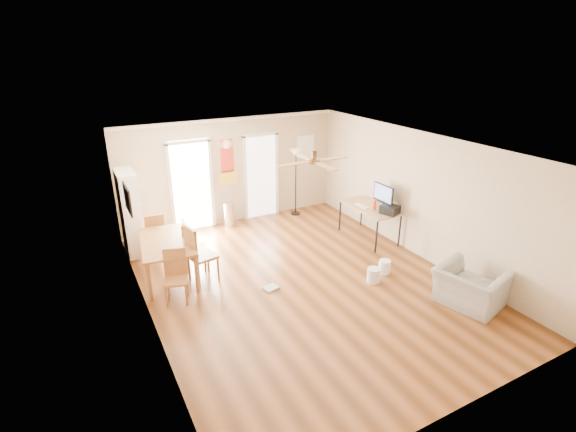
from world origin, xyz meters
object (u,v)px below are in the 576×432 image
computer_desk (369,222)px  wastebasket_b (384,267)px  dining_chair_near (176,278)px  armchair (470,287)px  dining_chair_right_a (195,245)px  dining_chair_right_b (202,253)px  dining_chair_far (155,234)px  wastebasket_a (374,275)px  dining_table (169,259)px  trash_can (229,214)px  torchiere_lamp (296,183)px  bookshelf (130,213)px  printer (390,210)px

computer_desk → wastebasket_b: bearing=-116.5°
dining_chair_near → armchair: 5.03m
dining_chair_right_a → armchair: dining_chair_right_a is taller
dining_chair_right_b → armchair: dining_chair_right_b is taller
dining_chair_far → wastebasket_a: dining_chair_far is taller
computer_desk → dining_chair_near: bearing=-173.1°
dining_table → dining_chair_near: (-0.09, -0.89, 0.08)m
dining_chair_near → wastebasket_a: size_ratio=3.35×
dining_chair_near → trash_can: dining_chair_near is taller
dining_chair_near → armchair: size_ratio=0.91×
torchiere_lamp → wastebasket_b: (0.02, -3.57, -0.74)m
bookshelf → dining_chair_near: bearing=-89.5°
computer_desk → armchair: (-0.19, -3.00, -0.05)m
dining_chair_right_a → wastebasket_b: dining_chair_right_a is taller
dining_table → computer_desk: (4.49, -0.34, -0.00)m
dining_chair_far → armchair: (4.31, -4.46, -0.14)m
armchair → wastebasket_a: bearing=20.4°
torchiere_lamp → wastebasket_a: 3.83m
torchiere_lamp → printer: 2.78m
printer → torchiere_lamp: bearing=88.9°
printer → wastebasket_b: 1.45m
torchiere_lamp → wastebasket_b: torchiere_lamp is taller
computer_desk → armchair: size_ratio=1.39×
dining_chair_far → trash_can: bearing=-154.9°
dining_chair_near → computer_desk: bearing=25.2°
dining_chair_near → torchiere_lamp: size_ratio=0.54×
dining_table → dining_chair_far: size_ratio=1.64×
bookshelf → wastebasket_b: 5.34m
dining_chair_near → wastebasket_a: 3.62m
bookshelf → wastebasket_b: (4.16, -3.27, -0.77)m
dining_chair_right_a → dining_chair_near: bearing=165.3°
trash_can → armchair: (2.39, -5.19, 0.04)m
bookshelf → wastebasket_a: size_ratio=6.43×
wastebasket_b → bookshelf: bearing=141.8°
printer → wastebasket_b: (-0.84, -0.92, -0.73)m
wastebasket_a → trash_can: bearing=110.6°
bookshelf → torchiere_lamp: size_ratio=1.04×
trash_can → torchiere_lamp: 1.91m
dining_chair_far → printer: bearing=161.0°
dining_chair_near → dining_chair_far: 2.01m
dining_chair_near → wastebasket_b: dining_chair_near is taller
dining_chair_right_b → printer: size_ratio=3.13×
printer → wastebasket_a: 1.82m
trash_can → armchair: armchair is taller
torchiere_lamp → wastebasket_a: size_ratio=6.20×
dining_chair_near → printer: printer is taller
dining_chair_right_a → wastebasket_b: bearing=-103.6°
trash_can → computer_desk: bearing=-40.3°
bookshelf → dining_chair_right_a: (0.95, -1.34, -0.40)m
torchiere_lamp → dining_chair_right_b: bearing=-146.1°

